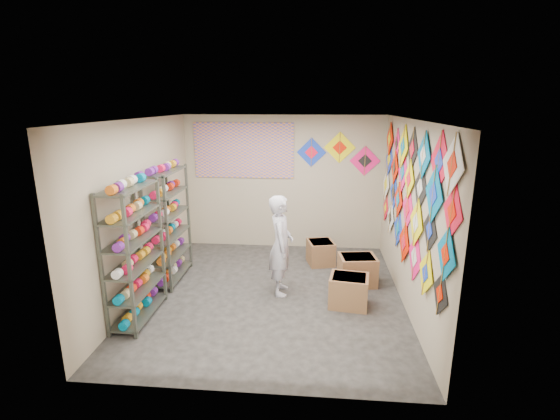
# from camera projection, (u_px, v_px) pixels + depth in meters

# --- Properties ---
(ground) EXTENTS (4.50, 4.50, 0.00)m
(ground) POSITION_uv_depth(u_px,v_px,m) (272.00, 294.00, 6.39)
(ground) COLOR black
(room_walls) EXTENTS (4.50, 4.50, 4.50)m
(room_walls) POSITION_uv_depth(u_px,v_px,m) (271.00, 192.00, 5.96)
(room_walls) COLOR tan
(room_walls) RESTS_ON ground
(shelf_rack_front) EXTENTS (0.40, 1.10, 1.90)m
(shelf_rack_front) POSITION_uv_depth(u_px,v_px,m) (134.00, 254.00, 5.48)
(shelf_rack_front) COLOR #4C5147
(shelf_rack_front) RESTS_ON ground
(shelf_rack_back) EXTENTS (0.40, 1.10, 1.90)m
(shelf_rack_back) POSITION_uv_depth(u_px,v_px,m) (168.00, 225.00, 6.73)
(shelf_rack_back) COLOR #4C5147
(shelf_rack_back) RESTS_ON ground
(string_spools) EXTENTS (0.12, 2.36, 0.12)m
(string_spools) POSITION_uv_depth(u_px,v_px,m) (152.00, 232.00, 6.08)
(string_spools) COLOR #FF144A
(string_spools) RESTS_ON ground
(kite_wall_display) EXTENTS (0.06, 4.30, 2.08)m
(kite_wall_display) POSITION_uv_depth(u_px,v_px,m) (409.00, 194.00, 5.78)
(kite_wall_display) COLOR black
(kite_wall_display) RESTS_ON room_walls
(back_wall_kites) EXTENTS (1.64, 0.02, 0.86)m
(back_wall_kites) POSITION_uv_depth(u_px,v_px,m) (339.00, 154.00, 7.94)
(back_wall_kites) COLOR blue
(back_wall_kites) RESTS_ON room_walls
(poster) EXTENTS (2.00, 0.01, 1.10)m
(poster) POSITION_uv_depth(u_px,v_px,m) (244.00, 150.00, 8.09)
(poster) COLOR #5C51B0
(poster) RESTS_ON room_walls
(shopkeeper) EXTENTS (0.62, 0.44, 1.58)m
(shopkeeper) POSITION_uv_depth(u_px,v_px,m) (281.00, 245.00, 6.27)
(shopkeeper) COLOR silver
(shopkeeper) RESTS_ON ground
(carton_a) EXTENTS (0.62, 0.54, 0.46)m
(carton_a) POSITION_uv_depth(u_px,v_px,m) (349.00, 291.00, 5.99)
(carton_a) COLOR brown
(carton_a) RESTS_ON ground
(carton_b) EXTENTS (0.65, 0.56, 0.48)m
(carton_b) POSITION_uv_depth(u_px,v_px,m) (357.00, 270.00, 6.71)
(carton_b) COLOR brown
(carton_b) RESTS_ON ground
(carton_c) EXTENTS (0.56, 0.59, 0.44)m
(carton_c) POSITION_uv_depth(u_px,v_px,m) (321.00, 253.00, 7.56)
(carton_c) COLOR brown
(carton_c) RESTS_ON ground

